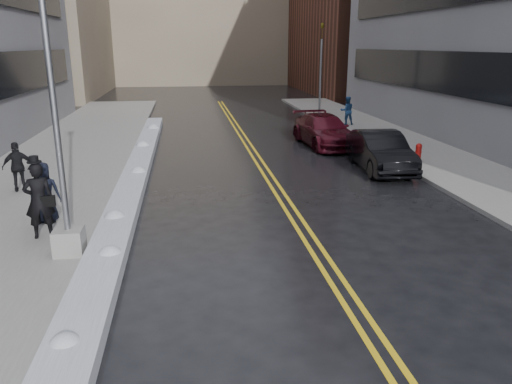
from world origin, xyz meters
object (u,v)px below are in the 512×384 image
object	(u,v)px
pedestrian_fedora	(39,201)
car_maroon	(324,130)
lamppost	(59,153)
pedestrian_d	(18,167)
pedestrian_c	(44,193)
car_black	(380,151)
pedestrian_east	(347,111)
fire_hydrant	(419,151)
traffic_signal	(321,66)

from	to	relation	value
pedestrian_fedora	car_maroon	world-z (taller)	pedestrian_fedora
lamppost	pedestrian_d	world-z (taller)	lamppost
lamppost	pedestrian_fedora	world-z (taller)	lamppost
pedestrian_c	car_black	world-z (taller)	pedestrian_c
pedestrian_d	car_maroon	distance (m)	13.99
pedestrian_fedora	pedestrian_east	xyz separation A→B (m)	(13.27, 16.67, -0.12)
fire_hydrant	pedestrian_east	distance (m)	9.84
traffic_signal	pedestrian_c	xyz separation A→B (m)	(-12.88, -19.65, -2.43)
pedestrian_c	traffic_signal	bearing A→B (deg)	-126.75
lamppost	pedestrian_fedora	size ratio (longest dim) A/B	3.97
pedestrian_fedora	car_maroon	bearing A→B (deg)	-146.10
lamppost	car_maroon	world-z (taller)	lamppost
pedestrian_c	car_black	size ratio (longest dim) A/B	0.36
lamppost	fire_hydrant	distance (m)	14.81
traffic_signal	pedestrian_c	world-z (taller)	traffic_signal
fire_hydrant	pedestrian_fedora	bearing A→B (deg)	-152.58
fire_hydrant	car_maroon	world-z (taller)	car_maroon
fire_hydrant	car_black	xyz separation A→B (m)	(-1.99, -0.79, 0.21)
pedestrian_east	pedestrian_c	bearing A→B (deg)	49.64
car_black	traffic_signal	bearing A→B (deg)	87.37
traffic_signal	pedestrian_fedora	bearing A→B (deg)	-121.33
car_maroon	pedestrian_east	bearing A→B (deg)	57.78
pedestrian_fedora	car_black	world-z (taller)	pedestrian_fedora
lamppost	pedestrian_fedora	xyz separation A→B (m)	(-0.89, 1.16, -1.42)
traffic_signal	car_black	bearing A→B (deg)	-95.75
lamppost	pedestrian_east	distance (m)	21.76
traffic_signal	fire_hydrant	bearing A→B (deg)	-87.95
fire_hydrant	pedestrian_c	bearing A→B (deg)	-157.09
pedestrian_c	car_black	xyz separation A→B (m)	(11.39, 4.86, -0.21)
fire_hydrant	pedestrian_fedora	distance (m)	14.87
pedestrian_d	traffic_signal	bearing A→B (deg)	-147.95
traffic_signal	pedestrian_c	bearing A→B (deg)	-123.23
pedestrian_d	car_maroon	world-z (taller)	pedestrian_d
pedestrian_fedora	car_black	bearing A→B (deg)	-165.06
pedestrian_fedora	pedestrian_d	world-z (taller)	pedestrian_fedora
pedestrian_c	pedestrian_fedora	bearing A→B (deg)	95.54
pedestrian_fedora	pedestrian_c	bearing A→B (deg)	-94.38
fire_hydrant	pedestrian_c	xyz separation A→B (m)	(-13.38, -5.65, 0.42)
pedestrian_fedora	car_black	distance (m)	12.73
pedestrian_fedora	lamppost	bearing A→B (deg)	114.08
traffic_signal	car_black	xyz separation A→B (m)	(-1.49, -14.79, -2.64)
lamppost	car_maroon	bearing A→B (deg)	52.62
lamppost	fire_hydrant	world-z (taller)	lamppost
fire_hydrant	pedestrian_c	world-z (taller)	pedestrian_c
pedestrian_fedora	car_black	size ratio (longest dim) A/B	0.41
traffic_signal	lamppost	bearing A→B (deg)	-118.21
lamppost	car_black	size ratio (longest dim) A/B	1.64
pedestrian_east	lamppost	bearing A→B (deg)	55.86
lamppost	car_black	world-z (taller)	lamppost
lamppost	fire_hydrant	size ratio (longest dim) A/B	10.45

